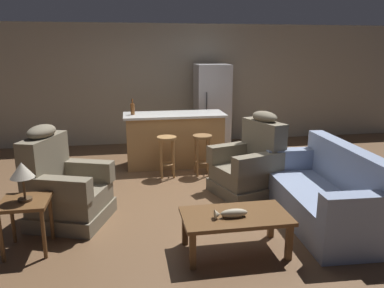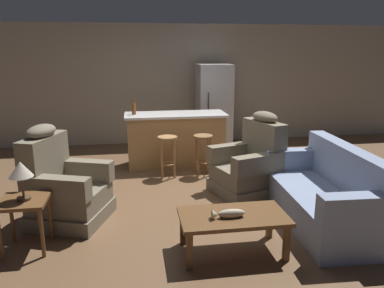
{
  "view_description": "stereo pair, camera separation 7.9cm",
  "coord_description": "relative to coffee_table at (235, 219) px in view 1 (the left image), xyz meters",
  "views": [
    {
      "loc": [
        -0.82,
        -5.19,
        2.06
      ],
      "look_at": [
        0.07,
        -0.1,
        0.75
      ],
      "focal_mm": 35.0,
      "sensor_mm": 36.0,
      "label": 1
    },
    {
      "loc": [
        -0.74,
        -5.21,
        2.06
      ],
      "look_at": [
        0.07,
        -0.1,
        0.75
      ],
      "focal_mm": 35.0,
      "sensor_mm": 36.0,
      "label": 2
    }
  ],
  "objects": [
    {
      "name": "refrigerator",
      "position": [
        0.73,
        4.34,
        0.52
      ],
      "size": [
        0.7,
        0.69,
        1.76
      ],
      "color": "#B7B7BC",
      "rests_on": "ground_plane"
    },
    {
      "name": "ground_plane",
      "position": [
        -0.23,
        1.79,
        -0.36
      ],
      "size": [
        12.0,
        12.0,
        0.0
      ],
      "color": "brown"
    },
    {
      "name": "back_wall",
      "position": [
        -0.23,
        4.91,
        0.94
      ],
      "size": [
        12.0,
        0.05,
        2.6
      ],
      "color": "#A89E89",
      "rests_on": "ground_plane"
    },
    {
      "name": "coffee_table",
      "position": [
        0.0,
        0.0,
        0.0
      ],
      "size": [
        1.1,
        0.6,
        0.42
      ],
      "color": "brown",
      "rests_on": "ground_plane"
    },
    {
      "name": "couch",
      "position": [
        1.29,
        0.5,
        -0.02
      ],
      "size": [
        0.93,
        1.94,
        0.94
      ],
      "rotation": [
        0.0,
        0.0,
        3.09
      ],
      "color": "#8493B2",
      "rests_on": "ground_plane"
    },
    {
      "name": "bar_stool_left",
      "position": [
        -0.44,
        2.51,
        0.11
      ],
      "size": [
        0.32,
        0.32,
        0.68
      ],
      "color": "#A87A47",
      "rests_on": "ground_plane"
    },
    {
      "name": "bottle_tall_green",
      "position": [
        -0.96,
        3.15,
        0.69
      ],
      "size": [
        0.07,
        0.07,
        0.28
      ],
      "color": "brown",
      "rests_on": "kitchen_island"
    },
    {
      "name": "recliner_near_island",
      "position": [
        0.68,
        1.57,
        0.06
      ],
      "size": [
        1.06,
        1.06,
        1.2
      ],
      "rotation": [
        0.0,
        0.0,
        3.45
      ],
      "color": "#756B56",
      "rests_on": "ground_plane"
    },
    {
      "name": "fish_figurine",
      "position": [
        -0.07,
        -0.06,
        0.1
      ],
      "size": [
        0.34,
        0.1,
        0.1
      ],
      "color": "#4C3823",
      "rests_on": "coffee_table"
    },
    {
      "name": "bar_stool_right",
      "position": [
        0.16,
        2.51,
        0.11
      ],
      "size": [
        0.32,
        0.32,
        0.68
      ],
      "color": "olive",
      "rests_on": "ground_plane"
    },
    {
      "name": "recliner_near_lamp",
      "position": [
        -1.85,
        1.06,
        0.06
      ],
      "size": [
        1.07,
        1.07,
        1.2
      ],
      "rotation": [
        0.0,
        0.0,
        -0.34
      ],
      "color": "#756B56",
      "rests_on": "ground_plane"
    },
    {
      "name": "end_table",
      "position": [
        -2.13,
        0.4,
        0.1
      ],
      "size": [
        0.48,
        0.48,
        0.56
      ],
      "color": "brown",
      "rests_on": "ground_plane"
    },
    {
      "name": "kitchen_island",
      "position": [
        -0.23,
        3.14,
        0.11
      ],
      "size": [
        1.8,
        0.7,
        0.95
      ],
      "color": "#AD7F4C",
      "rests_on": "ground_plane"
    },
    {
      "name": "table_lamp",
      "position": [
        -2.12,
        0.39,
        0.5
      ],
      "size": [
        0.24,
        0.24,
        0.41
      ],
      "color": "#4C3823",
      "rests_on": "end_table"
    }
  ]
}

